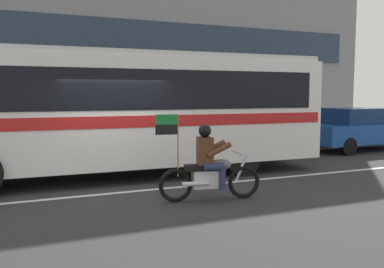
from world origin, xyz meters
The scene contains 7 objects.
ground_plane centered at (0.00, 0.00, 0.00)m, with size 60.00×60.00×0.00m, color #2B2B2D.
sidewalk_curb centered at (0.00, 5.10, 0.07)m, with size 28.00×3.80×0.15m, color gray.
lane_center_stripe centered at (0.00, -0.60, 0.00)m, with size 26.60×0.14×0.01m, color silver.
transit_bus centered at (0.43, 1.19, 1.88)m, with size 10.82×2.83×3.22m.
motorcycle_with_rider centered at (1.50, -1.94, 0.67)m, with size 2.17×0.70×1.78m.
parked_hatchback_downstreet centered at (10.08, 2.58, 0.85)m, with size 4.67×1.95×1.64m.
fire_hydrant centered at (-1.66, 3.81, 0.52)m, with size 0.22×0.30×0.75m.
Camera 1 is at (-2.00, -9.35, 2.17)m, focal length 38.07 mm.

